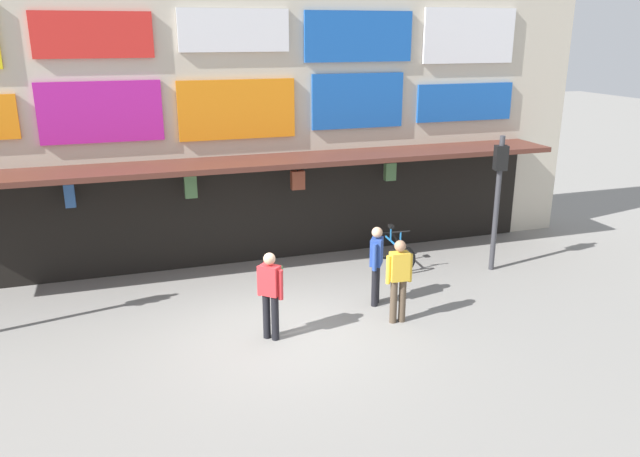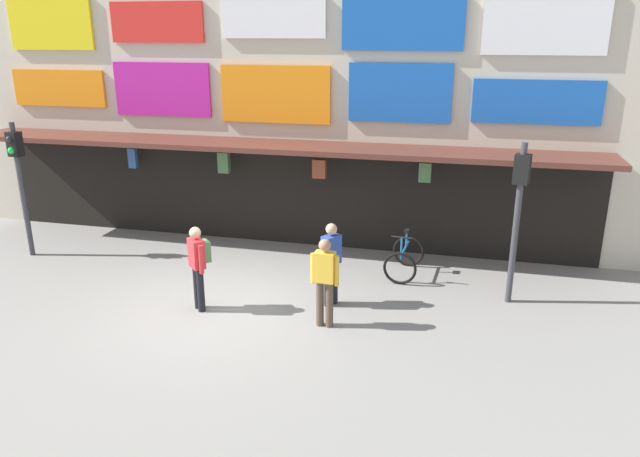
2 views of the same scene
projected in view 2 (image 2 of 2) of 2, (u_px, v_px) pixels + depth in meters
name	position (u px, v px, depth m)	size (l,w,h in m)	color
ground_plane	(218.00, 307.00, 11.60)	(80.00, 80.00, 0.00)	gray
shopfront	(283.00, 82.00, 14.57)	(18.00, 2.60, 8.00)	beige
traffic_light_near	(18.00, 168.00, 13.68)	(0.30, 0.34, 3.20)	#38383D
traffic_light_far	(519.00, 198.00, 11.20)	(0.33, 0.35, 3.20)	#38383D
bicycle_parked	(404.00, 258.00, 13.05)	(0.80, 1.21, 1.05)	black
pedestrian_in_white	(198.00, 262.00, 11.23)	(0.47, 0.47, 1.68)	black
pedestrian_in_red	(325.00, 278.00, 10.58)	(0.53, 0.24, 1.68)	brown
pedestrian_in_blue	(331.00, 260.00, 11.43)	(0.38, 0.46, 1.68)	black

